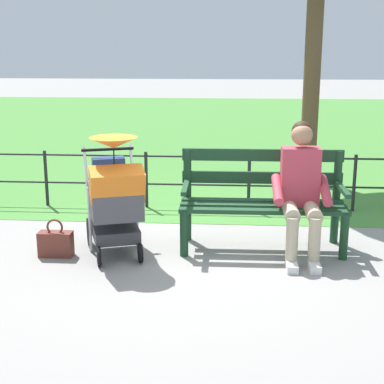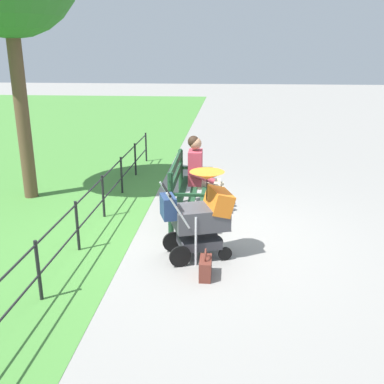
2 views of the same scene
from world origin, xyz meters
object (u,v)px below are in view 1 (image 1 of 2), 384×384
(person_on_bench, at_px, (301,187))
(stroller, at_px, (114,195))
(park_bench, at_px, (262,196))
(handbag, at_px, (56,243))

(person_on_bench, distance_m, stroller, 1.75)
(park_bench, xyz_separation_m, person_on_bench, (-0.34, 0.22, 0.15))
(person_on_bench, xyz_separation_m, handbag, (2.31, 0.19, -0.55))
(stroller, bearing_deg, handbag, 9.24)
(stroller, distance_m, handbag, 0.74)
(stroller, relative_size, handbag, 3.11)
(park_bench, bearing_deg, person_on_bench, 147.02)
(park_bench, distance_m, person_on_bench, 0.44)
(park_bench, bearing_deg, handbag, 11.89)
(stroller, bearing_deg, park_bench, -167.06)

